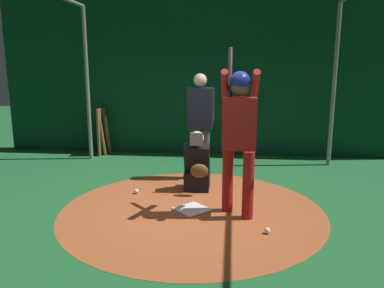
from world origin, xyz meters
TOP-DOWN VIEW (x-y plane):
  - ground_plane at (0.00, 0.00)m, footprint 25.43×25.43m
  - dirt_circle at (0.00, 0.00)m, footprint 3.68×3.68m
  - home_plate at (0.00, 0.00)m, footprint 0.59×0.59m
  - batter at (0.08, 0.62)m, footprint 0.68×0.49m
  - catcher at (-0.88, -0.01)m, footprint 0.58×0.40m
  - umpire at (-1.55, -0.02)m, footprint 0.23×0.49m
  - back_wall at (-3.56, 0.00)m, footprint 0.23×9.43m
  - cage_frame at (0.00, 0.00)m, footprint 5.58×5.09m
  - bat_rack at (-3.31, -2.39)m, footprint 0.70×0.20m
  - baseball_0 at (-0.59, -0.95)m, footprint 0.07×0.07m
  - baseball_1 at (0.66, 0.99)m, footprint 0.07×0.07m

SIDE VIEW (x-z plane):
  - ground_plane at x=0.00m, z-range 0.00..0.00m
  - dirt_circle at x=0.00m, z-range 0.00..0.01m
  - home_plate at x=0.00m, z-range 0.01..0.02m
  - baseball_0 at x=-0.59m, z-range 0.01..0.08m
  - baseball_1 at x=0.66m, z-range 0.01..0.08m
  - catcher at x=-0.88m, z-range -0.10..0.87m
  - bat_rack at x=-3.31m, z-range -0.03..1.02m
  - umpire at x=-1.55m, z-range 0.13..1.99m
  - batter at x=0.08m, z-range 0.07..2.31m
  - back_wall at x=-3.56m, z-range 0.01..3.79m
  - cage_frame at x=0.00m, z-range 0.61..3.81m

